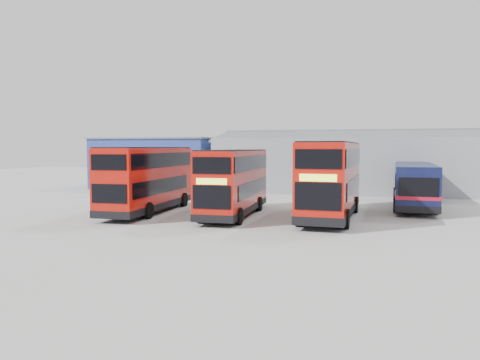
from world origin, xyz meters
TOP-DOWN VIEW (x-y plane):
  - ground_plane at (0.00, 0.00)m, footprint 120.00×120.00m
  - office_block at (-14.00, 17.99)m, footprint 12.30×8.32m
  - maintenance_shed at (8.00, 20.00)m, footprint 30.50×12.00m
  - double_decker_left at (-6.58, 0.39)m, footprint 2.76×9.96m
  - double_decker_centre at (-0.91, 0.53)m, footprint 2.67×9.59m
  - double_decker_right at (4.86, 1.17)m, footprint 3.06×10.68m
  - single_decker_blue at (10.04, 7.62)m, footprint 3.12×11.22m
  - panel_van at (-13.88, 11.52)m, footprint 3.33×5.32m

SIDE VIEW (x-z plane):
  - ground_plane at x=0.00m, z-range 0.00..0.00m
  - panel_van at x=-13.88m, z-range 0.13..2.30m
  - single_decker_blue at x=10.04m, z-range -0.01..3.00m
  - double_decker_centre at x=-0.91m, z-range -0.01..4.01m
  - double_decker_left at x=-6.58m, z-range -0.01..4.17m
  - double_decker_right at x=4.86m, z-range -0.01..4.46m
  - office_block at x=-14.00m, z-range 0.02..5.14m
  - maintenance_shed at x=8.00m, z-range -0.34..5.55m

